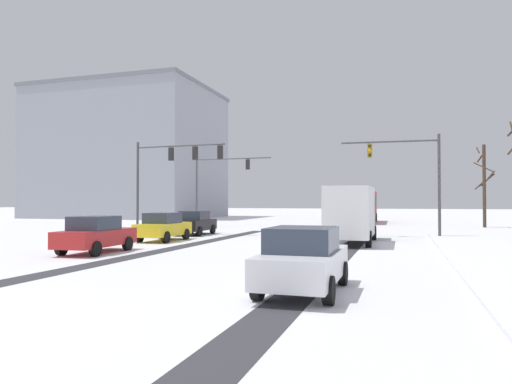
% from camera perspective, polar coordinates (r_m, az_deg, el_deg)
% --- Properties ---
extents(wheel_track_left_lane, '(1.00, 29.43, 0.01)m').
position_cam_1_polar(wheel_track_left_lane, '(22.56, -10.64, -6.89)').
color(wheel_track_left_lane, '#38383D').
rests_on(wheel_track_left_lane, ground).
extents(wheel_track_right_lane, '(1.01, 29.43, 0.01)m').
position_cam_1_polar(wheel_track_right_lane, '(20.09, 10.35, -7.59)').
color(wheel_track_right_lane, '#38383D').
rests_on(wheel_track_right_lane, ground).
extents(sidewalk_kerb_right, '(4.00, 29.43, 0.12)m').
position_cam_1_polar(sidewalk_kerb_right, '(18.96, 28.55, -7.68)').
color(sidewalk_kerb_right, white).
rests_on(sidewalk_kerb_right, ground).
extents(traffic_signal_near_right, '(6.10, 0.55, 6.50)m').
position_cam_1_polar(traffic_signal_near_right, '(31.19, 18.39, 2.88)').
color(traffic_signal_near_right, '#47474C').
rests_on(traffic_signal_near_right, ground).
extents(traffic_signal_near_left, '(6.86, 0.55, 6.50)m').
position_cam_1_polar(traffic_signal_near_left, '(32.95, -10.26, 3.29)').
color(traffic_signal_near_left, '#47474C').
rests_on(traffic_signal_near_left, ground).
extents(traffic_signal_far_left, '(7.19, 0.38, 6.50)m').
position_cam_1_polar(traffic_signal_far_left, '(42.35, -4.76, 1.84)').
color(traffic_signal_far_left, '#47474C').
rests_on(traffic_signal_far_left, ground).
extents(car_black_lead, '(1.99, 4.18, 1.62)m').
position_cam_1_polar(car_black_lead, '(32.14, -7.46, -3.74)').
color(car_black_lead, black).
rests_on(car_black_lead, ground).
extents(car_yellow_cab_second, '(1.90, 4.13, 1.62)m').
position_cam_1_polar(car_yellow_cab_second, '(27.38, -11.24, -4.17)').
color(car_yellow_cab_second, yellow).
rests_on(car_yellow_cab_second, ground).
extents(car_red_third, '(1.99, 4.18, 1.62)m').
position_cam_1_polar(car_red_third, '(21.73, -18.96, -4.91)').
color(car_red_third, red).
rests_on(car_red_third, ground).
extents(car_white_fourth, '(1.84, 4.10, 1.62)m').
position_cam_1_polar(car_white_fourth, '(11.74, 5.81, -8.18)').
color(car_white_fourth, silver).
rests_on(car_white_fourth, ground).
extents(bus_oncoming, '(2.79, 11.03, 3.38)m').
position_cam_1_polar(bus_oncoming, '(51.83, 12.92, -1.45)').
color(bus_oncoming, '#B21E1E').
rests_on(bus_oncoming, ground).
extents(box_truck_delivery, '(2.33, 7.41, 3.02)m').
position_cam_1_polar(box_truck_delivery, '(25.98, 11.65, -2.53)').
color(box_truck_delivery, black).
rests_on(box_truck_delivery, ground).
extents(bare_tree_sidewalk_far, '(1.91, 1.94, 7.28)m').
position_cam_1_polar(bare_tree_sidewalk_far, '(45.69, 26.07, 0.94)').
color(bare_tree_sidewalk_far, '#423023').
rests_on(bare_tree_sidewalk_far, ground).
extents(office_building_far_left_block, '(24.13, 18.30, 18.38)m').
position_cam_1_polar(office_building_far_left_block, '(70.58, -15.17, 4.49)').
color(office_building_far_left_block, '#9399A3').
rests_on(office_building_far_left_block, ground).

